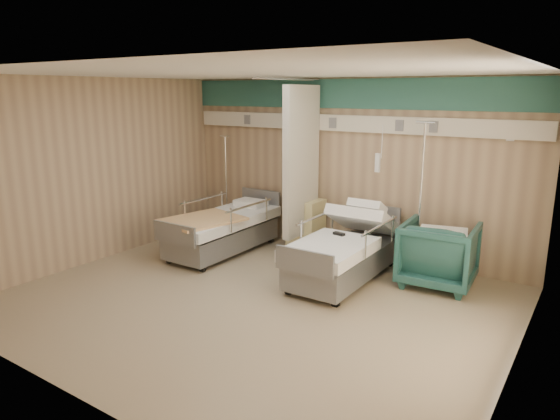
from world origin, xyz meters
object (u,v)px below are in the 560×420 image
Objects in this scene: bed_right at (343,258)px; iv_stand_right at (418,243)px; visitor_armchair at (438,254)px; bedside_cabinet at (306,225)px; iv_stand_left at (227,213)px; bed_left at (223,234)px.

bed_right is 1.14m from iv_stand_right.
bed_right is 1.28m from visitor_armchair.
visitor_armchair is at bearing 24.80° from bed_right.
iv_stand_left is (-1.77, 0.08, -0.06)m from bedside_cabinet.
visitor_armchair is (3.36, 0.54, 0.13)m from bed_left.
iv_stand_left is at bearing 177.41° from bedside_cabinet.
visitor_armchair is (1.16, 0.54, 0.13)m from bed_right.
iv_stand_right is (-0.39, 0.30, 0.01)m from visitor_armchair.
bed_right is 0.99× the size of iv_stand_right.
iv_stand_left reaches higher than bed_right.
bed_left is at bearing -139.40° from bedside_cabinet.
bedside_cabinet is 1.92m from iv_stand_right.
bedside_cabinet is at bearing 40.60° from bed_left.
iv_stand_right is (1.92, -0.07, 0.02)m from bedside_cabinet.
visitor_armchair reaches higher than bed_left.
bed_right is at bearing -38.05° from bedside_cabinet.
visitor_armchair is 0.44× the size of iv_stand_right.
iv_stand_right is at bearing 15.65° from bed_left.
iv_stand_right reaches higher than bed_right.
bed_left is 2.54× the size of bedside_cabinet.
visitor_armchair is 4.10m from iv_stand_left.
bed_right is 1.20× the size of iv_stand_left.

